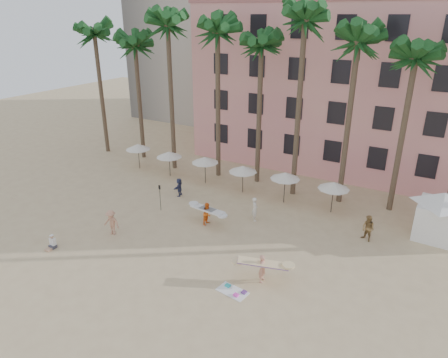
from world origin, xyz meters
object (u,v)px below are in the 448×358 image
object	(u,v)px
pink_hotel	(377,88)
carrier_yellow	(263,267)
cabana	(442,211)
carrier_white	(208,213)

from	to	relation	value
pink_hotel	carrier_yellow	world-z (taller)	pink_hotel
pink_hotel	carrier_yellow	xyz separation A→B (m)	(-1.03, -24.36, -6.99)
pink_hotel	carrier_yellow	bearing A→B (deg)	-92.42
pink_hotel	carrier_yellow	distance (m)	25.36
pink_hotel	cabana	xyz separation A→B (m)	(7.64, -13.49, -5.93)
carrier_yellow	carrier_white	size ratio (longest dim) A/B	0.98
pink_hotel	carrier_white	size ratio (longest dim) A/B	11.27
pink_hotel	carrier_yellow	size ratio (longest dim) A/B	11.46
carrier_yellow	carrier_white	xyz separation A→B (m)	(-6.59, 4.36, -0.07)
pink_hotel	cabana	distance (m)	16.60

